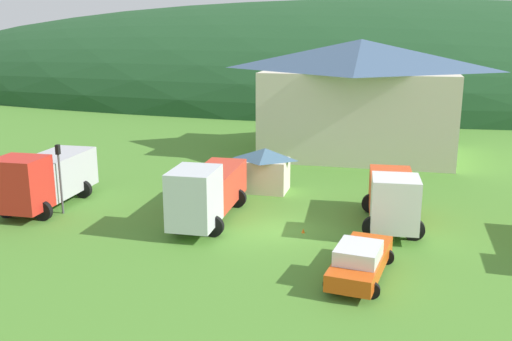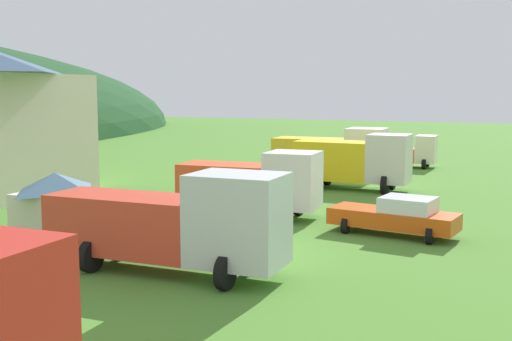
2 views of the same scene
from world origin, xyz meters
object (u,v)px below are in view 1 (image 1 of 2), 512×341
object	(u,v)px
play_shed_cream	(265,169)
traffic_light_west	(60,171)
crane_truck_red	(45,177)
service_pickup_orange	(360,260)
tow_truck_silver	(207,191)
heavy_rig_white	(393,197)
traffic_cone_mid_row	(303,233)
traffic_cone_near_pickup	(210,197)
depot_building	(359,96)

from	to	relation	value
play_shed_cream	traffic_light_west	distance (m)	12.57
crane_truck_red	service_pickup_orange	world-z (taller)	crane_truck_red
crane_truck_red	tow_truck_silver	bearing A→B (deg)	87.90
crane_truck_red	heavy_rig_white	bearing A→B (deg)	92.87
service_pickup_orange	traffic_cone_mid_row	xyz separation A→B (m)	(-3.20, 4.92, -0.83)
crane_truck_red	service_pickup_orange	distance (m)	19.48
play_shed_cream	crane_truck_red	bearing A→B (deg)	-151.28
service_pickup_orange	heavy_rig_white	bearing A→B (deg)	178.27
tow_truck_silver	traffic_light_west	world-z (taller)	traffic_light_west
traffic_cone_near_pickup	traffic_cone_mid_row	world-z (taller)	traffic_cone_near_pickup
heavy_rig_white	depot_building	bearing A→B (deg)	-174.02
tow_truck_silver	traffic_light_west	xyz separation A→B (m)	(-8.50, -0.60, 0.71)
traffic_cone_mid_row	traffic_light_west	bearing A→B (deg)	-179.77
play_shed_cream	traffic_cone_near_pickup	size ratio (longest dim) A/B	5.10
traffic_light_west	traffic_cone_mid_row	distance (m)	14.09
crane_truck_red	traffic_cone_near_pickup	world-z (taller)	crane_truck_red
depot_building	traffic_light_west	xyz separation A→B (m)	(-15.24, -20.02, -2.38)
play_shed_cream	service_pickup_orange	bearing A→B (deg)	-60.51
tow_truck_silver	traffic_cone_near_pickup	world-z (taller)	tow_truck_silver
crane_truck_red	traffic_cone_mid_row	distance (m)	15.54
crane_truck_red	heavy_rig_white	xyz separation A→B (m)	(19.81, 1.34, -0.17)
play_shed_cream	tow_truck_silver	bearing A→B (deg)	-104.55
play_shed_cream	heavy_rig_white	size ratio (longest dim) A/B	0.45
heavy_rig_white	traffic_light_west	bearing A→B (deg)	-87.01
traffic_light_west	traffic_cone_mid_row	xyz separation A→B (m)	(13.87, 0.06, -2.47)
depot_building	service_pickup_orange	world-z (taller)	depot_building
heavy_rig_white	traffic_cone_mid_row	bearing A→B (deg)	-68.40
crane_truck_red	traffic_cone_near_pickup	size ratio (longest dim) A/B	12.07
heavy_rig_white	crane_truck_red	bearing A→B (deg)	-89.81
service_pickup_orange	depot_building	bearing A→B (deg)	-167.75
tow_truck_silver	depot_building	bearing A→B (deg)	159.42
play_shed_cream	traffic_light_west	bearing A→B (deg)	-144.69
depot_building	traffic_cone_near_pickup	xyz separation A→B (m)	(-8.05, -15.02, -4.84)
tow_truck_silver	heavy_rig_white	size ratio (longest dim) A/B	1.21
traffic_cone_mid_row	tow_truck_silver	bearing A→B (deg)	174.20
depot_building	play_shed_cream	world-z (taller)	depot_building
depot_building	crane_truck_red	distance (m)	25.69
traffic_light_west	traffic_cone_mid_row	size ratio (longest dim) A/B	8.81
heavy_rig_white	play_shed_cream	bearing A→B (deg)	-126.05
heavy_rig_white	service_pickup_orange	world-z (taller)	heavy_rig_white
play_shed_cream	traffic_light_west	xyz separation A→B (m)	(-10.22, -7.24, 1.01)
traffic_cone_near_pickup	traffic_cone_mid_row	bearing A→B (deg)	-36.40
depot_building	tow_truck_silver	distance (m)	20.78
traffic_light_west	play_shed_cream	bearing A→B (deg)	35.31
depot_building	traffic_cone_mid_row	world-z (taller)	depot_building
play_shed_cream	traffic_cone_mid_row	distance (m)	8.19
play_shed_cream	tow_truck_silver	distance (m)	6.86
traffic_light_west	traffic_cone_near_pickup	size ratio (longest dim) A/B	6.57
play_shed_cream	heavy_rig_white	xyz separation A→B (m)	(8.05, -5.11, 0.21)
crane_truck_red	tow_truck_silver	xyz separation A→B (m)	(10.04, -0.19, -0.08)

